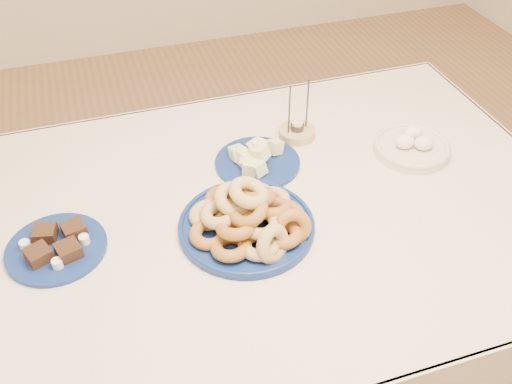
# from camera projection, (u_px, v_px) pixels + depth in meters

# --- Properties ---
(ground) EXTENTS (5.00, 5.00, 0.00)m
(ground) POSITION_uv_depth(u_px,v_px,m) (251.00, 371.00, 1.95)
(ground) COLOR #906944
(ground) RESTS_ON ground
(dining_table) EXTENTS (1.71, 1.11, 0.75)m
(dining_table) POSITION_uv_depth(u_px,v_px,m) (250.00, 239.00, 1.53)
(dining_table) COLOR brown
(dining_table) RESTS_ON ground
(donut_platter) EXTENTS (0.44, 0.44, 0.15)m
(donut_platter) POSITION_uv_depth(u_px,v_px,m) (249.00, 219.00, 1.38)
(donut_platter) COLOR navy
(donut_platter) RESTS_ON dining_table
(melon_plate) EXTENTS (0.26, 0.26, 0.08)m
(melon_plate) POSITION_uv_depth(u_px,v_px,m) (256.00, 159.00, 1.59)
(melon_plate) COLOR navy
(melon_plate) RESTS_ON dining_table
(brownie_plate) EXTENTS (0.24, 0.24, 0.04)m
(brownie_plate) POSITION_uv_depth(u_px,v_px,m) (56.00, 246.00, 1.34)
(brownie_plate) COLOR navy
(brownie_plate) RESTS_ON dining_table
(candle_holder) EXTENTS (0.13, 0.13, 0.18)m
(candle_holder) POSITION_uv_depth(u_px,v_px,m) (297.00, 132.00, 1.70)
(candle_holder) COLOR tan
(candle_holder) RESTS_ON dining_table
(egg_bowl) EXTENTS (0.26, 0.26, 0.07)m
(egg_bowl) POSITION_uv_depth(u_px,v_px,m) (412.00, 146.00, 1.63)
(egg_bowl) COLOR beige
(egg_bowl) RESTS_ON dining_table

